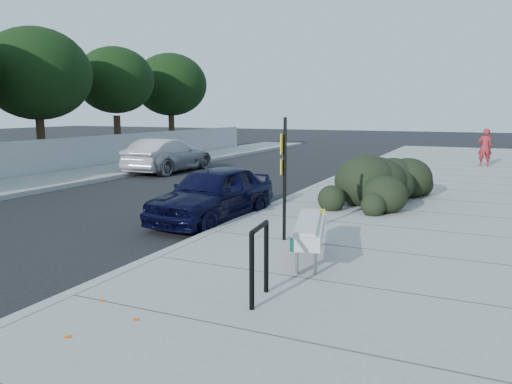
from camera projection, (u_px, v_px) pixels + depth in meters
ground at (155, 264)px, 8.72m from camera, size 120.00×120.00×0.00m
sidewalk_near at (503, 230)px, 10.88m from camera, size 11.20×50.00×0.15m
sidewalk_far at (14, 187)px, 17.11m from camera, size 3.00×50.00×0.15m
curb_near at (268, 209)px, 13.19m from camera, size 0.22×50.00×0.17m
curb_far at (46, 189)px, 16.49m from camera, size 0.22×50.00×0.17m
tree_far_d at (37, 74)px, 21.26m from camera, size 4.60×4.60×6.16m
tree_far_e at (115, 81)px, 25.74m from camera, size 4.00×4.00×5.90m
tree_far_f at (170, 85)px, 30.23m from camera, size 4.40×4.40×6.07m
bench at (310, 229)px, 8.48m from camera, size 0.99×2.25×0.66m
bike_rack at (259, 255)px, 6.59m from camera, size 0.15×0.71×1.04m
sign_post at (284, 171)px, 9.59m from camera, size 0.10×0.28×2.39m
hedge at (381, 175)px, 13.80m from camera, size 2.96×4.40×1.51m
sedan_navy at (213, 193)px, 12.07m from camera, size 1.86×4.06×1.35m
wagon_silver at (165, 155)px, 21.67m from camera, size 1.71×4.48×1.46m
suv_silver at (170, 157)px, 21.97m from camera, size 2.21×4.65×1.28m
pedestrian at (485, 147)px, 22.73m from camera, size 0.69×0.53×1.70m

